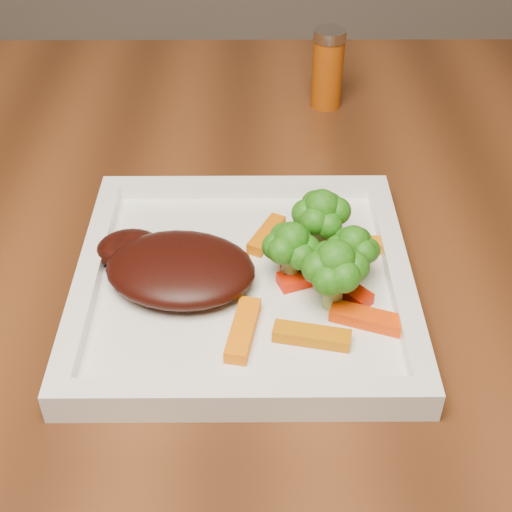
{
  "coord_description": "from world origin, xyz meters",
  "views": [
    {
      "loc": [
        -0.24,
        -0.58,
        1.15
      ],
      "look_at": [
        -0.24,
        -0.14,
        0.79
      ],
      "focal_mm": 50.0,
      "sensor_mm": 36.0,
      "label": 1
    }
  ],
  "objects_px": {
    "plate": "(244,285)",
    "steak": "(180,269)",
    "spice_shaker": "(328,69)",
    "dining_table": "(291,472)"
  },
  "relations": [
    {
      "from": "steak",
      "to": "spice_shaker",
      "type": "height_order",
      "value": "spice_shaker"
    },
    {
      "from": "spice_shaker",
      "to": "plate",
      "type": "bearing_deg",
      "value": -105.92
    },
    {
      "from": "plate",
      "to": "steak",
      "type": "bearing_deg",
      "value": -175.97
    },
    {
      "from": "plate",
      "to": "spice_shaker",
      "type": "height_order",
      "value": "spice_shaker"
    },
    {
      "from": "dining_table",
      "to": "plate",
      "type": "distance_m",
      "value": 0.39
    },
    {
      "from": "steak",
      "to": "plate",
      "type": "bearing_deg",
      "value": 4.03
    },
    {
      "from": "plate",
      "to": "steak",
      "type": "height_order",
      "value": "steak"
    },
    {
      "from": "dining_table",
      "to": "plate",
      "type": "xyz_separation_m",
      "value": [
        -0.05,
        -0.08,
        0.38
      ]
    },
    {
      "from": "steak",
      "to": "spice_shaker",
      "type": "relative_size",
      "value": 1.32
    },
    {
      "from": "dining_table",
      "to": "steak",
      "type": "bearing_deg",
      "value": -142.03
    }
  ]
}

